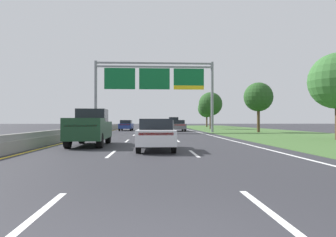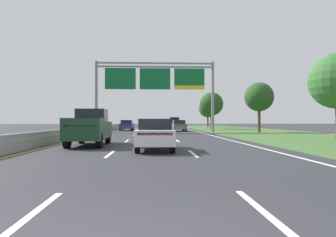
# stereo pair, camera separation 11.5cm
# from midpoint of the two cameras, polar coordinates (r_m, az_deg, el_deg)

# --- Properties ---
(ground_plane) EXTENTS (220.00, 220.00, 0.00)m
(ground_plane) POSITION_cam_midpoint_polar(r_m,az_deg,el_deg) (38.49, -2.74, -2.60)
(ground_plane) COLOR #2B2B30
(lane_striping) EXTENTS (11.96, 106.00, 0.01)m
(lane_striping) POSITION_cam_midpoint_polar(r_m,az_deg,el_deg) (38.03, -2.74, -2.62)
(lane_striping) COLOR white
(lane_striping) RESTS_ON ground
(grass_verge_right) EXTENTS (14.00, 110.00, 0.02)m
(grass_verge_right) POSITION_cam_midpoint_polar(r_m,az_deg,el_deg) (40.94, 17.20, -2.44)
(grass_verge_right) COLOR #3D602D
(grass_verge_right) RESTS_ON ground
(median_barrier_concrete) EXTENTS (0.60, 110.00, 0.85)m
(median_barrier_concrete) POSITION_cam_midpoint_polar(r_m,az_deg,el_deg) (39.04, -12.48, -2.04)
(median_barrier_concrete) COLOR gray
(median_barrier_concrete) RESTS_ON ground
(overhead_sign_gantry) EXTENTS (15.06, 0.42, 8.97)m
(overhead_sign_gantry) POSITION_cam_midpoint_polar(r_m,az_deg,el_deg) (39.60, -2.30, 6.70)
(overhead_sign_gantry) COLOR gray
(overhead_sign_gantry) RESTS_ON ground
(pickup_truck_darkgreen) EXTENTS (2.09, 5.43, 2.20)m
(pickup_truck_darkgreen) POSITION_cam_midpoint_polar(r_m,az_deg,el_deg) (19.20, -13.92, -1.60)
(pickup_truck_darkgreen) COLOR #193D23
(pickup_truck_darkgreen) RESTS_ON ground
(car_grey_right_lane_sedan) EXTENTS (1.90, 4.43, 1.57)m
(car_grey_right_lane_sedan) POSITION_cam_midpoint_polar(r_m,az_deg,el_deg) (43.94, 2.06, -1.26)
(car_grey_right_lane_sedan) COLOR slate
(car_grey_right_lane_sedan) RESTS_ON ground
(car_blue_left_lane_sedan) EXTENTS (1.94, 4.45, 1.57)m
(car_blue_left_lane_sedan) POSITION_cam_midpoint_polar(r_m,az_deg,el_deg) (46.77, -7.44, -1.20)
(car_blue_left_lane_sedan) COLOR navy
(car_blue_left_lane_sedan) RESTS_ON ground
(car_navy_right_lane_suv) EXTENTS (2.01, 4.74, 2.11)m
(car_navy_right_lane_suv) POSITION_cam_midpoint_polar(r_m,az_deg,el_deg) (57.29, 1.21, -0.78)
(car_navy_right_lane_suv) COLOR #161E47
(car_navy_right_lane_suv) RESTS_ON ground
(car_white_centre_lane_sedan) EXTENTS (1.89, 4.43, 1.57)m
(car_white_centre_lane_sedan) POSITION_cam_midpoint_polar(r_m,az_deg,el_deg) (15.70, -2.12, -2.82)
(car_white_centre_lane_sedan) COLOR silver
(car_white_centre_lane_sedan) RESTS_ON ground
(roadside_tree_mid) EXTENTS (3.67, 3.67, 6.32)m
(roadside_tree_mid) POSITION_cam_midpoint_polar(r_m,az_deg,el_deg) (41.20, 16.35, 3.77)
(roadside_tree_mid) COLOR #4C3823
(roadside_tree_mid) RESTS_ON ground
(roadside_tree_far) EXTENTS (4.21, 4.21, 6.56)m
(roadside_tree_far) POSITION_cam_midpoint_polar(r_m,az_deg,el_deg) (56.19, 7.97, 2.63)
(roadside_tree_far) COLOR #4C3823
(roadside_tree_far) RESTS_ON ground
(roadside_tree_distant) EXTENTS (4.22, 4.22, 6.48)m
(roadside_tree_distant) POSITION_cam_midpoint_polar(r_m,az_deg,el_deg) (74.23, 7.31, 1.83)
(roadside_tree_distant) COLOR #4C3823
(roadside_tree_distant) RESTS_ON ground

